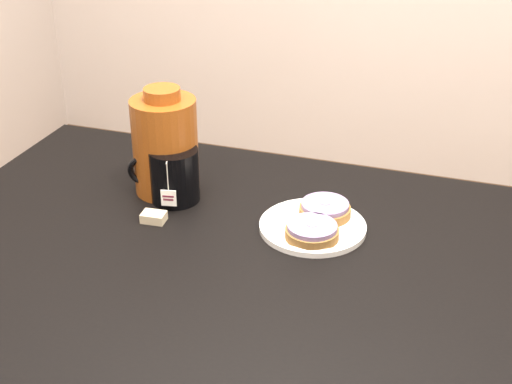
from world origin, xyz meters
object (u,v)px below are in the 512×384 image
bagel_back (325,209)px  bagel_front (312,231)px  plate (313,226)px  teabag_pouch (154,217)px  table (280,312)px  mug (173,175)px  bagel_package (165,144)px

bagel_back → bagel_front: 0.09m
plate → teabag_pouch: bearing=-167.1°
table → teabag_pouch: (-0.28, 0.09, 0.09)m
table → bagel_front: bagel_front is taller
table → bagel_back: size_ratio=10.27×
bagel_back → mug: bearing=-177.4°
table → plate: bearing=84.4°
table → plate: 0.18m
bagel_front → mug: size_ratio=0.82×
plate → mug: mug is taller
table → bagel_front: 0.15m
table → bagel_front: size_ratio=11.21×
teabag_pouch → table: bearing=-17.4°
plate → bagel_back: (0.01, 0.04, 0.02)m
bagel_back → mug: size_ratio=0.90×
teabag_pouch → bagel_package: 0.16m
plate → bagel_back: size_ratio=1.46×
teabag_pouch → plate: bearing=12.9°
bagel_front → bagel_package: bearing=162.4°
plate → bagel_package: (-0.32, 0.06, 0.09)m
teabag_pouch → mug: bearing=89.5°
bagel_back → mug: (-0.31, -0.01, 0.03)m
table → bagel_back: 0.22m
teabag_pouch → bagel_front: bearing=4.0°
bagel_back → bagel_package: bearing=176.7°
bagel_front → plate: bearing=102.2°
table → bagel_package: bearing=145.2°
teabag_pouch → bagel_package: bagel_package is taller
bagel_front → bagel_package: 0.36m
bagel_back → mug: mug is taller
bagel_front → table: bearing=-103.1°
mug → bagel_package: size_ratio=0.69×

